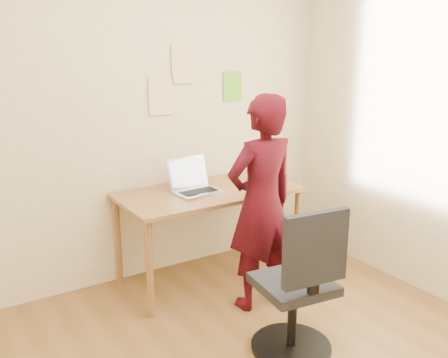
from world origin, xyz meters
TOP-DOWN VIEW (x-y plane):
  - room at (0.00, 0.00)m, footprint 3.58×3.58m
  - desk at (0.47, 1.38)m, footprint 1.40×0.70m
  - laptop at (0.36, 1.41)m, footprint 0.37×0.33m
  - paper_sheet at (0.81, 1.30)m, footprint 0.29×0.34m
  - phone at (0.73, 1.17)m, footprint 0.07×0.14m
  - wall_note_left at (0.26, 1.74)m, footprint 0.21×0.00m
  - wall_note_mid at (0.47, 1.74)m, footprint 0.21×0.00m
  - wall_note_right at (0.93, 1.74)m, footprint 0.18×0.00m
  - office_chair at (0.39, 0.21)m, footprint 0.50×0.50m
  - person at (0.57, 0.83)m, footprint 0.57×0.38m

SIDE VIEW (x-z plane):
  - office_chair at x=0.39m, z-range -0.07..0.89m
  - desk at x=0.47m, z-range 0.28..1.02m
  - paper_sheet at x=0.81m, z-range 0.74..0.74m
  - phone at x=0.73m, z-range 0.74..0.75m
  - person at x=0.57m, z-range 0.00..1.53m
  - laptop at x=0.36m, z-range 0.67..0.92m
  - room at x=0.00m, z-range -0.04..2.74m
  - wall_note_left at x=0.26m, z-range 1.30..1.60m
  - wall_note_right at x=0.93m, z-range 1.37..1.61m
  - wall_note_mid at x=0.47m, z-range 1.53..1.83m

